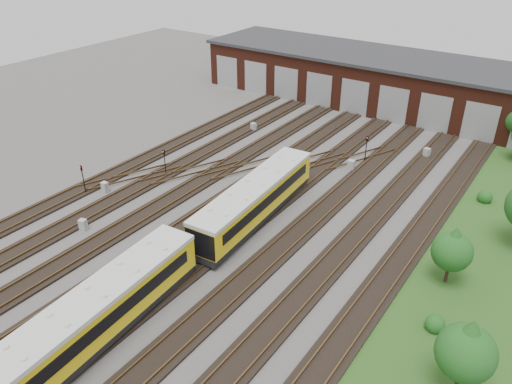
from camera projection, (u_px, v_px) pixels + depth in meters
The scene contains 18 objects.
ground at pixel (184, 250), 37.90m from camera, with size 120.00×120.00×0.00m, color #4B4846.
track_network at pixel (188, 244), 38.35m from camera, with size 30.40×70.00×0.33m.
maintenance_shed at pixel (389, 81), 64.96m from camera, with size 51.00×12.50×6.35m.
grass_verge at pixel (478, 271), 35.61m from camera, with size 8.00×55.00×0.05m, color #234918.
metro_train at pixel (99, 312), 29.21m from camera, with size 3.74×47.23×3.12m.
signal_mast_0 at pixel (83, 176), 44.52m from camera, with size 0.26×0.24×2.85m.
signal_mast_1 at pixel (165, 159), 47.92m from camera, with size 0.22×0.21×2.62m.
signal_mast_2 at pixel (366, 146), 50.34m from camera, with size 0.27×0.25×2.84m.
signal_mast_3 at pixel (242, 215), 38.97m from camera, with size 0.24×0.23×2.72m.
relay_cabinet_0 at pixel (105, 187), 45.51m from camera, with size 0.59×0.49×0.98m, color #AAACAF.
relay_cabinet_1 at pixel (253, 127), 58.23m from camera, with size 0.58×0.49×0.97m, color #AAACAF.
relay_cabinet_2 at pixel (83, 225), 40.04m from camera, with size 0.57×0.48×0.96m, color #AAACAF.
relay_cabinet_3 at pixel (427, 153), 51.94m from camera, with size 0.61×0.51×1.02m, color #AAACAF.
relay_cabinet_4 at pixel (351, 165), 49.28m from camera, with size 0.66×0.55×1.09m, color #AAACAF.
tree_3 at pixel (453, 248), 33.19m from camera, with size 2.74×2.74×4.54m.
tree_4 at pixel (467, 347), 25.08m from camera, with size 3.09×3.09×5.12m.
bush_0 at pixel (435, 322), 30.37m from camera, with size 1.22×1.22×1.22m, color #194A15.
bush_1 at pixel (485, 195), 43.89m from camera, with size 1.29×1.29×1.29m, color #194A15.
Camera 1 is at (22.09, -22.25, 22.41)m, focal length 35.00 mm.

